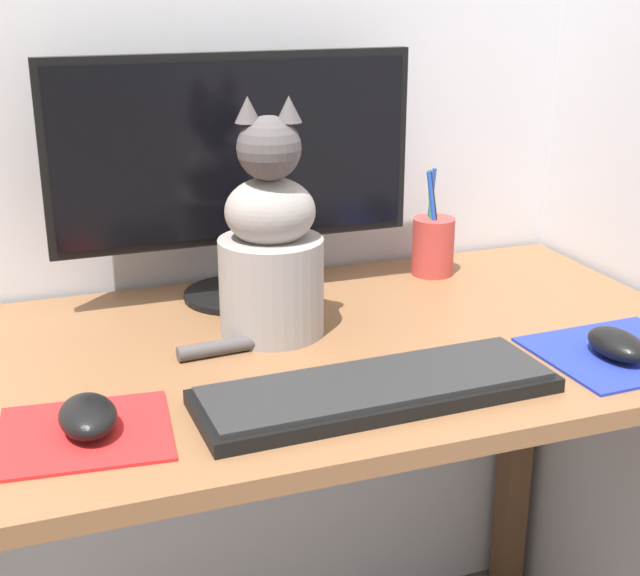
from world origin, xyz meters
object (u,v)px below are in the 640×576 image
at_px(computer_mouse_right, 617,344).
at_px(cat, 270,249).
at_px(keyboard, 377,389).
at_px(monitor, 234,165).
at_px(computer_mouse_left, 88,416).
at_px(pen_cup, 433,245).

height_order(computer_mouse_right, cat, cat).
distance_m(keyboard, cat, 0.27).
bearing_deg(monitor, keyboard, -80.70).
xyz_separation_m(monitor, keyboard, (0.07, -0.40, -0.20)).
distance_m(computer_mouse_left, computer_mouse_right, 0.68).
bearing_deg(pen_cup, monitor, -179.39).
bearing_deg(computer_mouse_left, keyboard, -4.33).
bearing_deg(computer_mouse_left, pen_cup, 31.70).
bearing_deg(pen_cup, computer_mouse_left, -148.30).
distance_m(computer_mouse_left, cat, 0.37).
distance_m(monitor, computer_mouse_left, 0.50).
bearing_deg(cat, computer_mouse_left, -126.35).
height_order(keyboard, pen_cup, pen_cup).
height_order(keyboard, computer_mouse_right, computer_mouse_right).
bearing_deg(monitor, computer_mouse_left, -125.83).
bearing_deg(keyboard, monitor, 97.67).
relative_size(computer_mouse_left, cat, 0.29).
xyz_separation_m(monitor, cat, (0.01, -0.16, -0.09)).
relative_size(keyboard, computer_mouse_right, 4.55).
relative_size(computer_mouse_right, cat, 0.29).
relative_size(monitor, computer_mouse_right, 5.72).
bearing_deg(computer_mouse_right, computer_mouse_left, 177.57).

